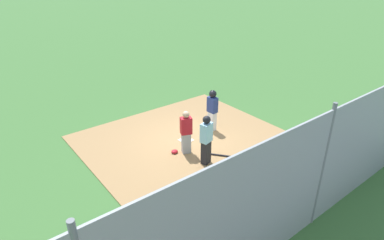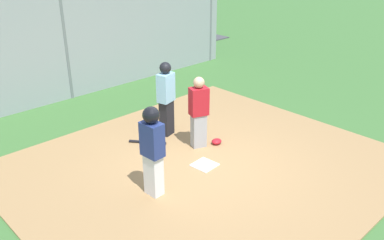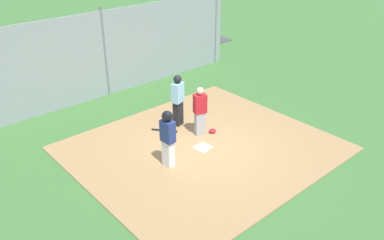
# 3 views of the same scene
# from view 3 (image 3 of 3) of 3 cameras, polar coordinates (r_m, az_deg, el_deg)

# --- Properties ---
(ground_plane) EXTENTS (140.00, 140.00, 0.00)m
(ground_plane) POSITION_cam_3_polar(r_m,az_deg,el_deg) (12.04, 1.53, -4.05)
(ground_plane) COLOR #3D6B33
(dirt_infield) EXTENTS (7.20, 6.40, 0.03)m
(dirt_infield) POSITION_cam_3_polar(r_m,az_deg,el_deg) (12.03, 1.53, -3.99)
(dirt_infield) COLOR #9E774C
(dirt_infield) RESTS_ON ground_plane
(home_plate) EXTENTS (0.48, 0.48, 0.02)m
(home_plate) POSITION_cam_3_polar(r_m,az_deg,el_deg) (12.02, 1.53, -3.89)
(home_plate) COLOR white
(home_plate) RESTS_ON dirt_infield
(catcher) EXTENTS (0.45, 0.38, 1.59)m
(catcher) POSITION_cam_3_polar(r_m,az_deg,el_deg) (12.37, 1.14, 1.37)
(catcher) COLOR #9E9EA3
(catcher) RESTS_ON dirt_infield
(umpire) EXTENTS (0.44, 0.35, 1.73)m
(umpire) POSITION_cam_3_polar(r_m,az_deg,el_deg) (12.91, -2.02, 2.94)
(umpire) COLOR black
(umpire) RESTS_ON dirt_infield
(runner) EXTENTS (0.29, 0.39, 1.68)m
(runner) POSITION_cam_3_polar(r_m,az_deg,el_deg) (10.74, -3.45, -2.15)
(runner) COLOR silver
(runner) RESTS_ON dirt_infield
(baseball_bat) EXTENTS (0.57, 0.70, 0.06)m
(baseball_bat) POSITION_cam_3_polar(r_m,az_deg,el_deg) (12.91, -3.92, -1.47)
(baseball_bat) COLOR black
(baseball_bat) RESTS_ON dirt_infield
(catcher_mask) EXTENTS (0.24, 0.20, 0.12)m
(catcher_mask) POSITION_cam_3_polar(r_m,az_deg,el_deg) (12.80, 2.92, -1.55)
(catcher_mask) COLOR #B21923
(catcher_mask) RESTS_ON dirt_infield
(backstop_fence) EXTENTS (12.00, 0.10, 3.35)m
(backstop_fence) POSITION_cam_3_polar(r_m,az_deg,el_deg) (15.38, -12.25, 9.07)
(backstop_fence) COLOR #93999E
(backstop_fence) RESTS_ON ground_plane
(parking_lot) EXTENTS (18.00, 5.20, 0.04)m
(parking_lot) POSITION_cam_3_polar(r_m,az_deg,el_deg) (19.78, -18.50, 7.51)
(parking_lot) COLOR #424247
(parking_lot) RESTS_ON ground_plane
(parked_car_red) EXTENTS (4.31, 2.12, 1.28)m
(parked_car_red) POSITION_cam_3_polar(r_m,az_deg,el_deg) (22.58, -6.17, 12.70)
(parked_car_red) COLOR maroon
(parked_car_red) RESTS_ON parking_lot
(parked_car_white) EXTENTS (4.29, 2.07, 1.28)m
(parked_car_white) POSITION_cam_3_polar(r_m,az_deg,el_deg) (20.07, -20.44, 9.28)
(parked_car_white) COLOR silver
(parked_car_white) RESTS_ON parking_lot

